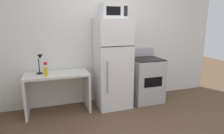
{
  "coord_description": "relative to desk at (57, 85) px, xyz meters",
  "views": [
    {
      "loc": [
        -1.21,
        -2.24,
        1.67
      ],
      "look_at": [
        -0.1,
        1.1,
        0.85
      ],
      "focal_mm": 31.5,
      "sensor_mm": 36.0,
      "label": 1
    }
  ],
  "objects": [
    {
      "name": "desk",
      "position": [
        0.0,
        0.0,
        0.0
      ],
      "size": [
        1.14,
        0.55,
        0.75
      ],
      "color": "silver",
      "rests_on": "ground"
    },
    {
      "name": "desk_lamp",
      "position": [
        -0.27,
        0.04,
        0.47
      ],
      "size": [
        0.14,
        0.12,
        0.35
      ],
      "color": "black",
      "rests_on": "desk"
    },
    {
      "name": "refrigerator",
      "position": [
        1.06,
        -0.04,
        0.34
      ],
      "size": [
        0.64,
        0.65,
        1.72
      ],
      "color": "white",
      "rests_on": "ground"
    },
    {
      "name": "microwave",
      "position": [
        1.06,
        -0.06,
        1.33
      ],
      "size": [
        0.46,
        0.35,
        0.26
      ],
      "color": "silver",
      "rests_on": "refrigerator"
    },
    {
      "name": "wall_back_white",
      "position": [
        1.08,
        0.34,
        0.78
      ],
      "size": [
        5.0,
        0.1,
        2.6
      ],
      "primitive_type": "cube",
      "color": "white",
      "rests_on": "ground"
    },
    {
      "name": "oven_range",
      "position": [
        1.82,
        -0.02,
        -0.06
      ],
      "size": [
        0.62,
        0.61,
        1.1
      ],
      "color": "#B7B7BC",
      "rests_on": "ground"
    },
    {
      "name": "spray_bottle",
      "position": [
        -0.18,
        -0.15,
        0.33
      ],
      "size": [
        0.06,
        0.06,
        0.25
      ],
      "color": "yellow",
      "rests_on": "desk"
    }
  ]
}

